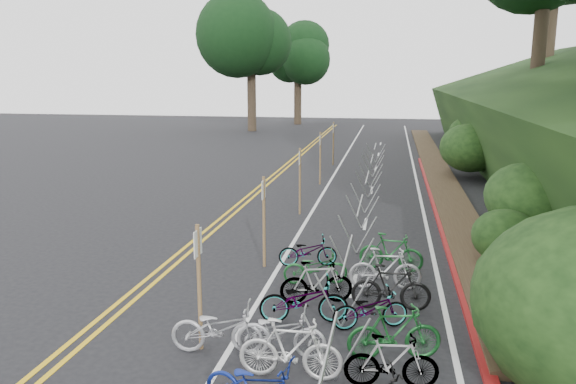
{
  "coord_description": "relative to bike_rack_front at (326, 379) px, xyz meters",
  "views": [
    {
      "loc": [
        3.88,
        -9.23,
        5.12
      ],
      "look_at": [
        0.56,
        8.8,
        1.3
      ],
      "focal_mm": 35.0,
      "sensor_mm": 36.0,
      "label": 1
    }
  ],
  "objects": [
    {
      "name": "road_markings",
      "position": [
        -2.46,
        12.11,
        -0.89
      ],
      "size": [
        7.47,
        80.0,
        0.01
      ],
      "color": "gold",
      "rests_on": "ground"
    },
    {
      "name": "red_curb",
      "position": [
        2.61,
        14.01,
        -0.85
      ],
      "size": [
        0.25,
        28.0,
        0.1
      ],
      "primitive_type": "cube",
      "color": "maroon",
      "rests_on": "ground"
    },
    {
      "name": "bike_valet",
      "position": [
        -0.17,
        2.92,
        -0.41
      ],
      "size": [
        3.21,
        10.16,
        1.09
      ],
      "color": "slate",
      "rests_on": "ground"
    },
    {
      "name": "ground",
      "position": [
        -3.09,
        2.01,
        -0.9
      ],
      "size": [
        120.0,
        120.0,
        0.0
      ],
      "primitive_type": "plane",
      "color": "black",
      "rests_on": "ground"
    },
    {
      "name": "bike_rack_front",
      "position": [
        0.0,
        0.0,
        0.0
      ],
      "size": [
        1.16,
        3.24,
        1.21
      ],
      "color": "#969799",
      "rests_on": "ground"
    },
    {
      "name": "signposts_rest",
      "position": [
        -2.49,
        16.01,
        0.53
      ],
      "size": [
        0.08,
        18.4,
        2.5
      ],
      "color": "brown",
      "rests_on": "ground"
    },
    {
      "name": "bike_front",
      "position": [
        -2.2,
        2.1,
        -0.4
      ],
      "size": [
        0.81,
        1.94,
        1.0
      ],
      "primitive_type": "imported",
      "rotation": [
        0.0,
        0.0,
        1.65
      ],
      "color": "#9E9EA3",
      "rests_on": "ground"
    },
    {
      "name": "bike_racks_rest",
      "position": [
        -0.09,
        15.01,
        -0.04
      ],
      "size": [
        1.14,
        23.0,
        1.17
      ],
      "color": "#969799",
      "rests_on": "ground"
    },
    {
      "name": "signpost_near",
      "position": [
        -2.64,
        2.2,
        0.51
      ],
      "size": [
        0.08,
        0.4,
        2.45
      ],
      "color": "brown",
      "rests_on": "ground"
    }
  ]
}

